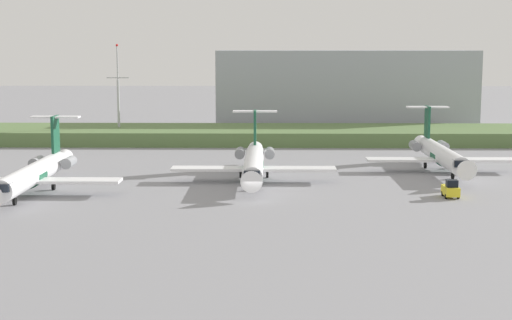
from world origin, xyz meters
The scene contains 8 objects.
ground_plane centered at (0.00, 30.00, 0.00)m, with size 500.00×500.00×0.00m, color gray.
grass_berm centered at (0.00, 60.08, 1.34)m, with size 320.00×20.00×2.69m, color #597542.
regional_jet_nearest centered at (-28.35, 5.37, 2.54)m, with size 22.81×31.00×9.00m.
regional_jet_second centered at (-0.33, 15.32, 2.54)m, with size 22.81×31.00×9.00m.
regional_jet_third centered at (27.88, 24.38, 2.54)m, with size 22.81×31.00×9.00m.
antenna_mast centered at (-28.16, 61.31, 8.02)m, with size 4.40×0.50×19.17m.
distant_hangar centered at (18.93, 84.59, 8.91)m, with size 57.13×20.41×17.82m, color #9EA3AD.
baggage_tug centered at (24.42, 2.88, 1.00)m, with size 1.72×3.20×2.30m.
Camera 1 is at (1.61, -91.65, 18.55)m, focal length 54.06 mm.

